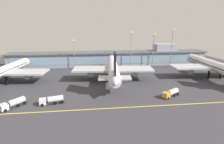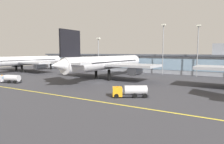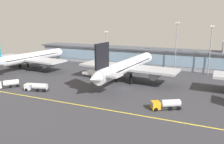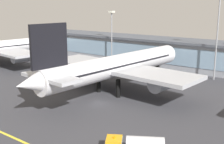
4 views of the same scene
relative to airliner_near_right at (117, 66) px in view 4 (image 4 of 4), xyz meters
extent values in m
plane|color=#38383D|center=(2.34, -9.99, -6.67)|extent=(199.63, 199.63, 0.00)
cube|color=yellow|center=(2.34, -31.99, -6.67)|extent=(159.70, 0.50, 0.01)
cube|color=#9399A3|center=(2.34, 36.69, -2.10)|extent=(142.59, 12.00, 9.15)
cube|color=#84A3BC|center=(2.34, 30.64, -1.64)|extent=(136.89, 0.20, 5.85)
cube|color=#4C515B|center=(2.34, 36.69, 2.87)|extent=(145.59, 14.00, 0.80)
cylinder|color=black|center=(-54.25, 19.82, -4.68)|extent=(1.10, 1.10, 3.99)
cone|color=silver|center=(-53.48, 26.74, -0.44)|extent=(5.20, 4.98, 4.74)
cube|color=#84A3BC|center=(-53.85, 23.44, 0.43)|extent=(4.10, 3.88, 1.50)
cylinder|color=#999EA8|center=(-43.94, 2.89, -3.03)|extent=(4.12, 6.28, 3.49)
cylinder|color=black|center=(-3.55, -3.05, -4.49)|extent=(1.10, 1.10, 4.36)
cylinder|color=black|center=(2.98, -3.61, -4.49)|extent=(1.10, 1.10, 4.36)
cylinder|color=black|center=(1.56, 18.26, -4.49)|extent=(1.10, 1.10, 4.36)
cylinder|color=silver|center=(0.04, 0.43, 0.15)|extent=(9.45, 47.40, 5.45)
cone|color=silver|center=(2.19, 25.53, 0.15)|extent=(5.58, 5.33, 5.18)
cone|color=silver|center=(-2.14, -24.94, 0.56)|extent=(5.13, 6.37, 4.64)
cube|color=#84A3BC|center=(1.88, 22.02, 1.10)|extent=(4.40, 4.15, 1.64)
cube|color=black|center=(0.04, 0.43, 0.56)|extent=(8.86, 39.90, 0.44)
cube|color=#B7BAC1|center=(0.04, 0.43, -0.54)|extent=(43.14, 14.87, 0.87)
cylinder|color=#999EA8|center=(-11.63, 3.13, -2.69)|extent=(4.33, 6.43, 3.82)
cylinder|color=#999EA8|center=(11.99, 1.11, -2.69)|extent=(4.33, 6.43, 3.82)
cube|color=black|center=(-1.73, -20.22, 7.24)|extent=(1.38, 8.50, 8.73)
cube|color=#B7BAC1|center=(-1.73, -20.22, 0.96)|extent=(13.94, 6.32, 0.70)
cube|color=#84A3BC|center=(18.47, -26.05, -4.79)|extent=(3.38, 3.40, 0.88)
cylinder|color=silver|center=(22.40, -23.67, -4.92)|extent=(5.96, 4.86, 2.30)
cube|color=orange|center=(18.47, -26.05, -4.05)|extent=(0.30, 0.40, 0.20)
cylinder|color=gray|center=(15.81, 27.21, 5.34)|extent=(0.44, 0.44, 24.02)
cylinder|color=gray|center=(-22.87, 27.97, 2.78)|extent=(0.44, 0.44, 18.90)
cube|color=silver|center=(-22.87, 27.97, 12.58)|extent=(1.80, 1.80, 0.70)
camera|label=1|loc=(-10.41, -85.95, 21.79)|focal=26.86mm
camera|label=2|loc=(40.15, -67.18, 4.53)|focal=30.44mm
camera|label=3|loc=(31.98, -88.89, 19.36)|focal=36.54mm
camera|label=4|loc=(42.23, -58.03, 15.13)|focal=46.76mm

